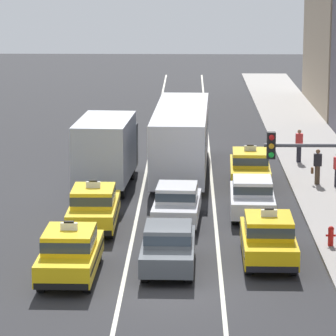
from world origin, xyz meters
TOP-DOWN VIEW (x-y plane):
  - ground_plane at (0.00, 0.00)m, footprint 160.00×160.00m
  - lane_stripe_left_center at (-1.60, 20.00)m, footprint 0.14×80.00m
  - lane_stripe_center_right at (1.60, 20.00)m, footprint 0.14×80.00m
  - sidewalk_curb at (7.20, 15.00)m, footprint 4.00×90.00m
  - taxi_left_nearest at (-3.39, 1.36)m, footprint 1.87×4.58m
  - taxi_left_second at (-3.18, 7.52)m, footprint 1.85×4.57m
  - box_truck_left_third at (-3.25, 14.91)m, footprint 2.58×7.07m
  - sedan_center_nearest at (-0.16, 2.31)m, footprint 1.83×4.33m
  - sedan_center_second at (0.06, 8.36)m, footprint 1.99×4.39m
  - bus_center_third at (0.13, 18.06)m, footprint 2.85×11.27m
  - taxi_right_nearest at (3.29, 3.26)m, footprint 1.87×4.58m
  - sedan_right_second at (3.11, 9.61)m, footprint 1.89×4.35m
  - taxi_right_third at (3.35, 15.23)m, footprint 1.95×4.61m
  - pedestrian_near_crosswalk at (6.43, 14.94)m, footprint 0.47×0.24m
  - pedestrian_mid_block at (6.13, 20.06)m, footprint 0.36×0.24m
  - fire_hydrant at (5.68, 4.81)m, footprint 0.36×0.22m
  - traffic_light_pole at (4.49, -2.48)m, footprint 2.87×0.33m

SIDE VIEW (x-z plane):
  - ground_plane at x=0.00m, z-range 0.00..0.00m
  - lane_stripe_left_center at x=-1.60m, z-range 0.00..0.01m
  - lane_stripe_center_right at x=1.60m, z-range 0.00..0.01m
  - sidewalk_curb at x=7.20m, z-range 0.00..0.15m
  - fire_hydrant at x=5.68m, z-range 0.18..0.91m
  - sedan_center_nearest at x=-0.16m, z-range 0.06..1.64m
  - sedan_center_second at x=0.06m, z-range 0.06..1.64m
  - sedan_right_second at x=3.11m, z-range 0.06..1.64m
  - taxi_left_nearest at x=-3.39m, z-range -0.10..1.86m
  - taxi_left_second at x=-3.18m, z-range -0.10..1.86m
  - taxi_right_nearest at x=3.29m, z-range -0.10..1.86m
  - taxi_right_third at x=3.35m, z-range -0.10..1.86m
  - pedestrian_near_crosswalk at x=6.43m, z-range 0.15..1.79m
  - pedestrian_mid_block at x=6.13m, z-range 0.16..1.84m
  - box_truck_left_third at x=-3.25m, z-range 0.14..3.41m
  - bus_center_third at x=0.13m, z-range 0.21..3.43m
  - traffic_light_pole at x=4.49m, z-range 1.03..6.61m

